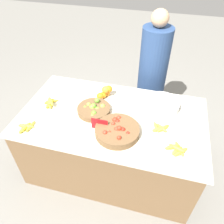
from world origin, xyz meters
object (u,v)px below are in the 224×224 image
object	(u,v)px
price_sign	(100,124)
lime_bowl	(94,109)
metal_bowl	(161,105)
vendor_person	(152,78)
tomato_basket	(117,130)

from	to	relation	value
price_sign	lime_bowl	bearing A→B (deg)	120.78
metal_bowl	price_sign	size ratio (longest dim) A/B	2.32
price_sign	vendor_person	bearing A→B (deg)	72.54
metal_bowl	vendor_person	xyz separation A→B (m)	(-0.16, 0.64, -0.11)
lime_bowl	tomato_basket	size ratio (longest dim) A/B	0.82
tomato_basket	vendor_person	size ratio (longest dim) A/B	0.26
vendor_person	price_sign	bearing A→B (deg)	-107.54
tomato_basket	metal_bowl	xyz separation A→B (m)	(0.34, 0.46, 0.00)
lime_bowl	price_sign	bearing A→B (deg)	-59.30
lime_bowl	tomato_basket	distance (m)	0.37
tomato_basket	price_sign	size ratio (longest dim) A/B	2.60
tomato_basket	price_sign	bearing A→B (deg)	175.43
tomato_basket	metal_bowl	bearing A→B (deg)	53.19
lime_bowl	vendor_person	world-z (taller)	vendor_person
lime_bowl	price_sign	xyz separation A→B (m)	(0.13, -0.21, 0.03)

